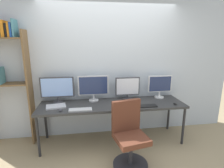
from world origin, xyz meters
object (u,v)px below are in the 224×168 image
at_px(monitor_far_left, 57,88).
at_px(monitor_center_left, 93,87).
at_px(mouse_left_side, 175,104).
at_px(laptop_closed, 56,106).
at_px(mouse_right_side, 60,110).
at_px(office_chair, 129,141).
at_px(monitor_far_right, 160,85).
at_px(keyboard_left, 80,110).
at_px(keyboard_right, 147,106).
at_px(monitor_center_right, 128,88).
at_px(desk, 112,106).

height_order(monitor_far_left, monitor_center_left, monitor_center_left).
height_order(mouse_left_side, laptop_closed, mouse_left_side).
relative_size(monitor_far_left, mouse_right_side, 6.14).
xyz_separation_m(office_chair, monitor_far_right, (0.82, 0.90, 0.59)).
height_order(office_chair, keyboard_left, office_chair).
bearing_deg(keyboard_right, monitor_center_right, 118.16).
distance_m(monitor_far_left, mouse_right_side, 0.51).
bearing_deg(laptop_closed, monitor_center_right, 0.07).
height_order(monitor_far_left, keyboard_right, monitor_far_left).
bearing_deg(office_chair, monitor_far_right, 47.68).
height_order(keyboard_left, mouse_left_side, mouse_left_side).
distance_m(keyboard_left, mouse_left_side, 1.65).
relative_size(monitor_far_left, monitor_center_left, 1.05).
distance_m(monitor_far_right, laptop_closed, 1.97).
bearing_deg(mouse_left_side, keyboard_right, -178.55).
relative_size(office_chair, monitor_far_right, 2.10).
distance_m(monitor_far_left, keyboard_right, 1.61).
xyz_separation_m(keyboard_right, mouse_left_side, (0.53, 0.01, 0.01)).
height_order(monitor_center_right, mouse_right_side, monitor_center_right).
height_order(desk, monitor_center_right, monitor_center_right).
relative_size(desk, keyboard_right, 7.46).
height_order(desk, monitor_far_left, monitor_far_left).
xyz_separation_m(monitor_center_right, mouse_left_side, (0.76, -0.43, -0.21)).
bearing_deg(keyboard_right, monitor_far_left, 163.87).
bearing_deg(mouse_right_side, office_chair, -24.56).
bearing_deg(keyboard_right, mouse_left_side, 1.45).
distance_m(desk, keyboard_left, 0.61).
bearing_deg(monitor_center_right, keyboard_left, -153.40).
distance_m(monitor_far_left, keyboard_left, 0.65).
relative_size(monitor_far_left, mouse_left_side, 6.14).
bearing_deg(mouse_left_side, keyboard_left, -179.54).
distance_m(monitor_center_right, keyboard_right, 0.55).
relative_size(desk, mouse_left_side, 26.87).
relative_size(desk, monitor_center_left, 4.60).
relative_size(monitor_far_right, mouse_right_side, 4.91).
bearing_deg(office_chair, monitor_far_left, 141.01).
bearing_deg(desk, office_chair, -78.01).
relative_size(office_chair, mouse_right_side, 10.31).
relative_size(monitor_center_left, mouse_left_side, 5.84).
bearing_deg(keyboard_right, laptop_closed, 172.27).
bearing_deg(office_chair, laptop_closed, 149.17).
distance_m(office_chair, laptop_closed, 1.35).
relative_size(monitor_center_right, laptop_closed, 1.45).
height_order(monitor_far_left, keyboard_left, monitor_far_left).
distance_m(monitor_far_left, monitor_center_right, 1.29).
relative_size(monitor_far_left, laptop_closed, 1.84).
bearing_deg(desk, mouse_right_side, -165.59).
xyz_separation_m(monitor_far_left, keyboard_left, (0.41, -0.44, -0.25)).
relative_size(monitor_center_left, monitor_far_right, 1.19).
bearing_deg(monitor_far_left, monitor_center_left, -0.00).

